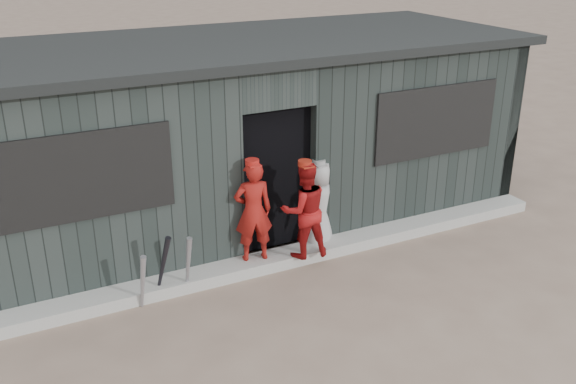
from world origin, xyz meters
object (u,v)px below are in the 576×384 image
bat_right (163,267)px  player_grey_back (318,205)px  player_red_left (253,211)px  dugout (235,133)px  bat_left (143,282)px  player_red_right (304,210)px  bat_mid (188,265)px

bat_right → player_grey_back: 2.27m
player_red_left → dugout: size_ratio=0.16×
bat_left → dugout: 2.91m
bat_left → player_red_right: 2.16m
bat_left → player_red_right: (2.11, 0.11, 0.42)m
player_red_right → player_red_left: bearing=-10.7°
bat_right → player_red_right: (1.84, -0.02, 0.36)m
bat_left → player_red_left: player_red_left is taller
bat_left → dugout: size_ratio=0.09×
player_red_right → dugout: dugout is taller
bat_right → player_red_right: player_red_right is taller
player_red_left → player_grey_back: bearing=-160.1°
dugout → player_grey_back: bearing=-69.2°
player_red_right → bat_left: bearing=10.3°
player_red_right → player_grey_back: (0.40, 0.36, -0.16)m
player_red_left → dugout: bearing=-94.6°
player_red_right → bat_right: bearing=6.9°
bat_right → dugout: dugout is taller
player_red_left → player_red_right: player_red_left is taller
bat_left → bat_mid: size_ratio=0.93×
player_red_left → player_red_right: size_ratio=1.04×
player_red_left → player_grey_back: 1.04m
bat_mid → bat_right: (-0.29, 0.03, 0.04)m
bat_right → player_red_right: 1.87m
player_red_right → dugout: 1.92m
player_grey_back → player_red_right: bearing=12.3°
bat_left → player_red_left: 1.60m
bat_left → bat_right: bat_right is taller
bat_right → player_grey_back: player_grey_back is taller
bat_right → player_red_left: 1.30m
dugout → player_red_right: bearing=-85.0°
player_grey_back → bat_left: bearing=-19.2°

